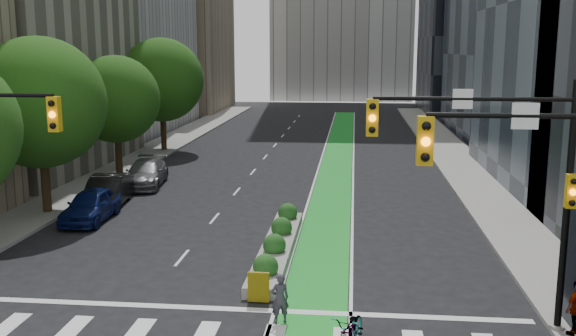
% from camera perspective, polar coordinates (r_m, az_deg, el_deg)
% --- Properties ---
extents(ground, '(160.00, 160.00, 0.00)m').
position_cam_1_polar(ground, '(19.98, -6.92, -13.66)').
color(ground, black).
rests_on(ground, ground).
extents(sidewalk_left, '(3.60, 90.00, 0.15)m').
position_cam_1_polar(sidewalk_left, '(46.34, -14.37, 0.21)').
color(sidewalk_left, gray).
rests_on(sidewalk_left, ground).
extents(sidewalk_right, '(3.60, 90.00, 0.15)m').
position_cam_1_polar(sidewalk_right, '(44.16, 15.73, -0.36)').
color(sidewalk_right, gray).
rests_on(sidewalk_right, ground).
extents(bike_lane_paint, '(2.20, 70.00, 0.01)m').
position_cam_1_polar(bike_lane_paint, '(48.45, 4.42, 0.88)').
color(bike_lane_paint, green).
rests_on(bike_lane_paint, ground).
extents(building_tan_far, '(14.00, 16.00, 26.00)m').
position_cam_1_polar(building_tan_far, '(87.29, -10.49, 13.62)').
color(building_tan_far, tan).
rests_on(building_tan_far, ground).
extents(building_dark_end, '(14.00, 18.00, 28.00)m').
position_cam_1_polar(building_dark_end, '(87.37, 16.84, 14.01)').
color(building_dark_end, black).
rests_on(building_dark_end, ground).
extents(tree_mid, '(6.40, 6.40, 8.78)m').
position_cam_1_polar(tree_mid, '(33.49, -21.18, 5.43)').
color(tree_mid, black).
rests_on(tree_mid, ground).
extents(tree_midfar, '(5.60, 5.60, 7.76)m').
position_cam_1_polar(tree_midfar, '(42.66, -15.05, 5.91)').
color(tree_midfar, black).
rests_on(tree_midfar, ground).
extents(tree_far, '(6.60, 6.60, 9.00)m').
position_cam_1_polar(tree_far, '(52.06, -11.16, 7.69)').
color(tree_far, black).
rests_on(tree_far, ground).
extents(signal_right, '(5.82, 0.51, 7.20)m').
position_cam_1_polar(signal_right, '(19.05, 19.43, -0.23)').
color(signal_right, black).
rests_on(signal_right, ground).
extents(median_planter, '(1.20, 10.26, 1.10)m').
position_cam_1_polar(median_planter, '(26.15, -0.93, -6.77)').
color(median_planter, gray).
rests_on(median_planter, ground).
extents(bicycle, '(1.32, 2.25, 1.12)m').
position_cam_1_polar(bicycle, '(18.17, 5.57, -14.26)').
color(bicycle, gray).
rests_on(bicycle, ground).
extents(cyclist, '(0.67, 0.57, 1.56)m').
position_cam_1_polar(cyclist, '(19.66, -0.72, -11.52)').
color(cyclist, '#393641').
rests_on(cyclist, ground).
extents(parked_car_left_near, '(1.93, 4.58, 1.54)m').
position_cam_1_polar(parked_car_left_near, '(32.17, -17.13, -3.18)').
color(parked_car_left_near, '#0D1851').
rests_on(parked_car_left_near, ground).
extents(parked_car_left_mid, '(2.24, 5.10, 1.63)m').
position_cam_1_polar(parked_car_left_mid, '(34.80, -15.78, -2.01)').
color(parked_car_left_mid, black).
rests_on(parked_car_left_mid, ground).
extents(parked_car_left_far, '(2.82, 5.53, 1.54)m').
position_cam_1_polar(parked_car_left_far, '(39.49, -12.54, -0.46)').
color(parked_car_left_far, '#585B5D').
rests_on(parked_car_left_far, ground).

